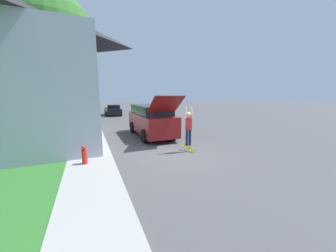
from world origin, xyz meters
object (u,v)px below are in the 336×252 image
(fire_hydrant, at_px, (84,155))
(lawn_tree_far, at_px, (79,81))
(suv_parked, at_px, (151,120))
(car_down_street, at_px, (113,110))
(skateboard, at_px, (188,147))
(skateboarder, at_px, (189,126))
(lawn_tree_near, at_px, (53,33))

(fire_hydrant, bearing_deg, lawn_tree_far, 91.57)
(suv_parked, distance_m, car_down_street, 13.90)
(car_down_street, distance_m, skateboard, 17.96)
(lawn_tree_far, bearing_deg, skateboarder, -70.52)
(car_down_street, bearing_deg, lawn_tree_far, -134.69)
(skateboard, bearing_deg, lawn_tree_near, 148.82)
(lawn_tree_far, height_order, suv_parked, lawn_tree_far)
(lawn_tree_near, xyz_separation_m, car_down_street, (4.38, 14.38, -5.12))
(skateboard, distance_m, fire_hydrant, 4.72)
(skateboarder, bearing_deg, skateboard, 59.79)
(suv_parked, distance_m, fire_hydrant, 5.86)
(suv_parked, bearing_deg, car_down_street, 93.37)
(lawn_tree_far, relative_size, skateboard, 8.19)
(fire_hydrant, bearing_deg, skateboarder, 0.36)
(skateboard, relative_size, fire_hydrant, 0.98)
(lawn_tree_near, relative_size, fire_hydrant, 10.47)
(skateboarder, xyz_separation_m, skateboard, (0.05, 0.09, -1.09))
(fire_hydrant, bearing_deg, skateboard, 1.40)
(lawn_tree_near, height_order, lawn_tree_far, lawn_tree_near)
(car_down_street, relative_size, skateboard, 5.68)
(lawn_tree_far, height_order, car_down_street, lawn_tree_far)
(suv_parked, distance_m, skateboarder, 4.16)
(suv_parked, height_order, skateboard, suv_parked)
(skateboarder, bearing_deg, fire_hydrant, -179.64)
(skateboard, height_order, fire_hydrant, fire_hydrant)
(lawn_tree_far, relative_size, skateboarder, 3.16)
(lawn_tree_near, height_order, car_down_street, lawn_tree_near)
(suv_parked, bearing_deg, skateboarder, -82.16)
(lawn_tree_near, relative_size, skateboard, 10.66)
(suv_parked, height_order, skateboarder, suv_parked)
(lawn_tree_near, distance_m, skateboarder, 8.17)
(suv_parked, height_order, car_down_street, suv_parked)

